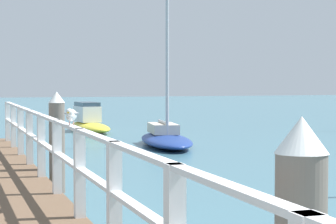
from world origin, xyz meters
TOP-DOWN VIEW (x-y plane):
  - pier_railing at (1.03, 9.17)m, footprint 0.12×16.85m
  - dock_piling_far at (1.41, 11.64)m, footprint 0.29×0.29m
  - seagull_foreground at (1.03, 8.00)m, footprint 0.24×0.47m
  - boat_2 at (5.85, 18.90)m, footprint 2.04×4.61m
  - boat_3 at (4.75, 25.20)m, footprint 1.38×4.16m

SIDE VIEW (x-z plane):
  - boat_2 at x=5.85m, z-range -2.21..2.75m
  - boat_3 at x=4.75m, z-range -0.20..0.96m
  - dock_piling_far at x=1.41m, z-range 0.01..1.82m
  - pier_railing at x=1.03m, z-range 0.55..1.58m
  - seagull_foreground at x=1.03m, z-range 1.48..1.70m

